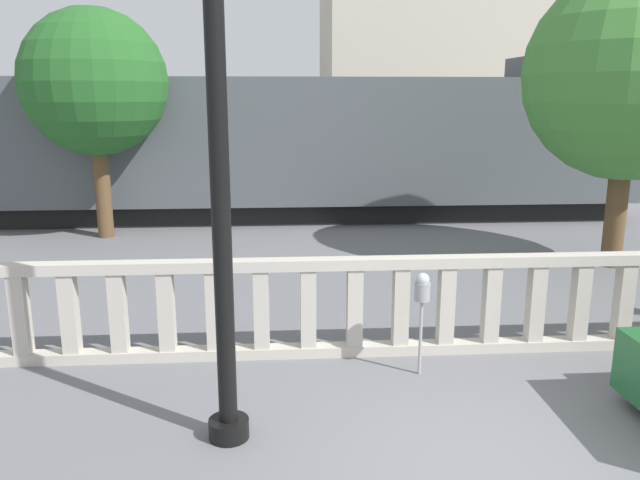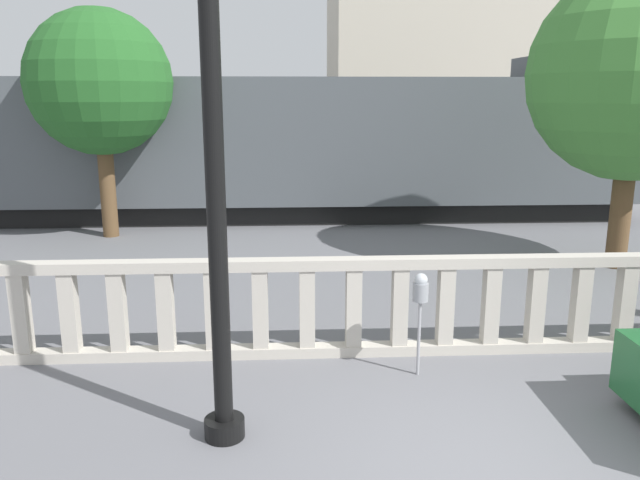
{
  "view_description": "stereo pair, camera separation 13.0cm",
  "coord_description": "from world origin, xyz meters",
  "px_view_note": "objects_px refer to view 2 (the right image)",
  "views": [
    {
      "loc": [
        -1.9,
        -4.92,
        3.38
      ],
      "look_at": [
        -1.31,
        3.81,
        1.35
      ],
      "focal_mm": 35.0,
      "sensor_mm": 36.0,
      "label": 1
    },
    {
      "loc": [
        -1.77,
        -4.93,
        3.38
      ],
      "look_at": [
        -1.31,
        3.81,
        1.35
      ],
      "focal_mm": 35.0,
      "sensor_mm": 36.0,
      "label": 2
    }
  ],
  "objects_px": {
    "lamppost": "(215,170)",
    "train_near": "(292,146)",
    "parking_meter": "(421,293)",
    "tree_right": "(636,75)",
    "train_far": "(281,124)",
    "tree_left": "(100,83)"
  },
  "relations": [
    {
      "from": "parking_meter",
      "to": "tree_right",
      "type": "distance_m",
      "value": 7.41
    },
    {
      "from": "lamppost",
      "to": "train_near",
      "type": "relative_size",
      "value": 0.27
    },
    {
      "from": "train_near",
      "to": "lamppost",
      "type": "bearing_deg",
      "value": -93.9
    },
    {
      "from": "lamppost",
      "to": "tree_right",
      "type": "distance_m",
      "value": 9.53
    },
    {
      "from": "lamppost",
      "to": "tree_left",
      "type": "height_order",
      "value": "tree_left"
    },
    {
      "from": "parking_meter",
      "to": "train_far",
      "type": "relative_size",
      "value": 0.04
    },
    {
      "from": "parking_meter",
      "to": "train_near",
      "type": "distance_m",
      "value": 10.56
    },
    {
      "from": "lamppost",
      "to": "train_near",
      "type": "bearing_deg",
      "value": 86.1
    },
    {
      "from": "parking_meter",
      "to": "tree_left",
      "type": "bearing_deg",
      "value": 126.07
    },
    {
      "from": "train_near",
      "to": "train_far",
      "type": "distance_m",
      "value": 19.1
    },
    {
      "from": "lamppost",
      "to": "tree_right",
      "type": "relative_size",
      "value": 0.89
    },
    {
      "from": "train_near",
      "to": "tree_right",
      "type": "bearing_deg",
      "value": -41.27
    },
    {
      "from": "train_near",
      "to": "train_far",
      "type": "height_order",
      "value": "train_near"
    },
    {
      "from": "lamppost",
      "to": "tree_left",
      "type": "xyz_separation_m",
      "value": [
        -3.69,
        9.49,
        0.95
      ]
    },
    {
      "from": "lamppost",
      "to": "parking_meter",
      "type": "relative_size",
      "value": 3.96
    },
    {
      "from": "lamppost",
      "to": "train_far",
      "type": "xyz_separation_m",
      "value": [
        0.34,
        30.84,
        -0.93
      ]
    },
    {
      "from": "lamppost",
      "to": "train_near",
      "type": "distance_m",
      "value": 11.79
    },
    {
      "from": "train_far",
      "to": "tree_right",
      "type": "distance_m",
      "value": 25.79
    },
    {
      "from": "parking_meter",
      "to": "train_far",
      "type": "bearing_deg",
      "value": 93.7
    },
    {
      "from": "train_far",
      "to": "tree_left",
      "type": "distance_m",
      "value": 21.81
    },
    {
      "from": "parking_meter",
      "to": "train_far",
      "type": "xyz_separation_m",
      "value": [
        -1.91,
        29.5,
        0.73
      ]
    },
    {
      "from": "parking_meter",
      "to": "train_near",
      "type": "height_order",
      "value": "train_near"
    }
  ]
}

